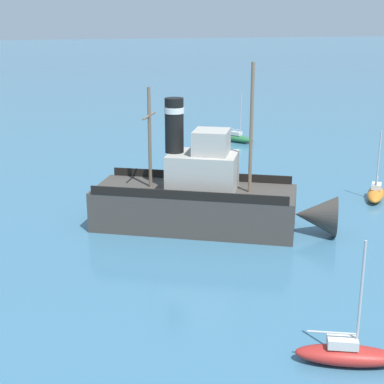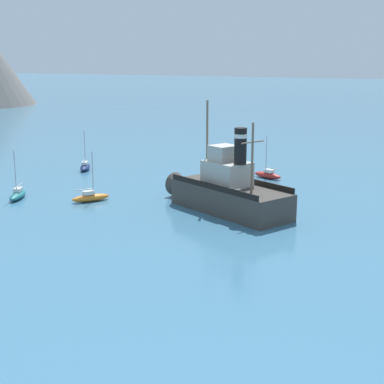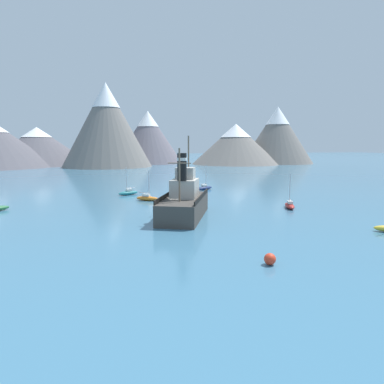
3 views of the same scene
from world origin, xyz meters
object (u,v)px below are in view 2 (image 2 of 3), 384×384
old_tugboat (226,191)px  sailboat_navy (85,166)px  sailboat_red (268,175)px  sailboat_orange (90,197)px  sailboat_teal (18,194)px

old_tugboat → sailboat_navy: 25.38m
sailboat_red → sailboat_navy: (-4.71, 22.10, 0.00)m
sailboat_red → sailboat_navy: 22.60m
sailboat_red → sailboat_navy: size_ratio=1.00×
sailboat_red → sailboat_orange: 21.63m
sailboat_teal → sailboat_navy: 15.39m
old_tugboat → sailboat_red: bearing=3.3°
sailboat_red → sailboat_orange: (-17.75, 12.37, 0.00)m
sailboat_teal → sailboat_navy: same height
sailboat_orange → sailboat_navy: size_ratio=1.00×
sailboat_orange → sailboat_navy: bearing=36.7°
sailboat_red → sailboat_orange: bearing=145.1°
sailboat_teal → sailboat_orange: (2.13, -7.19, 0.00)m
sailboat_red → sailboat_navy: same height
sailboat_red → sailboat_teal: size_ratio=1.00×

